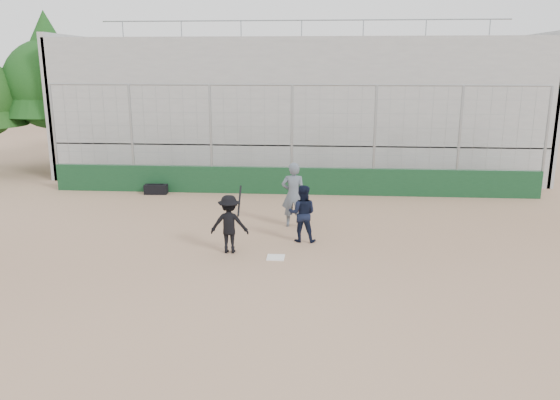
# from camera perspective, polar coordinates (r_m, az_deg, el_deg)

# --- Properties ---
(ground) EXTENTS (90.00, 90.00, 0.00)m
(ground) POSITION_cam_1_polar(r_m,az_deg,el_deg) (13.75, -0.45, -6.07)
(ground) COLOR brown
(ground) RESTS_ON ground
(home_plate) EXTENTS (0.44, 0.44, 0.02)m
(home_plate) POSITION_cam_1_polar(r_m,az_deg,el_deg) (13.74, -0.45, -6.02)
(home_plate) COLOR white
(home_plate) RESTS_ON ground
(backstop) EXTENTS (18.10, 0.25, 4.04)m
(backstop) POSITION_cam_1_polar(r_m,az_deg,el_deg) (20.25, 1.23, 3.30)
(backstop) COLOR #10331A
(backstop) RESTS_ON ground
(bleachers) EXTENTS (20.25, 6.70, 6.98)m
(bleachers) POSITION_cam_1_polar(r_m,az_deg,el_deg) (24.90, 1.91, 9.87)
(bleachers) COLOR gray
(bleachers) RESTS_ON ground
(tree_left) EXTENTS (4.48, 4.48, 7.00)m
(tree_left) POSITION_cam_1_polar(r_m,az_deg,el_deg) (26.76, -23.01, 12.23)
(tree_left) COLOR #341E13
(tree_left) RESTS_ON ground
(batter_at_plate) EXTENTS (0.99, 0.73, 1.69)m
(batter_at_plate) POSITION_cam_1_polar(r_m,az_deg,el_deg) (13.99, -5.32, -2.51)
(batter_at_plate) COLOR black
(batter_at_plate) RESTS_ON ground
(catcher_crouched) EXTENTS (0.82, 0.67, 1.08)m
(catcher_crouched) POSITION_cam_1_polar(r_m,az_deg,el_deg) (14.83, 2.34, -2.39)
(catcher_crouched) COLOR black
(catcher_crouched) RESTS_ON ground
(umpire) EXTENTS (0.72, 0.48, 1.75)m
(umpire) POSITION_cam_1_polar(r_m,az_deg,el_deg) (16.12, 1.40, 0.21)
(umpire) COLOR #515B67
(umpire) RESTS_ON ground
(equipment_bag) EXTENTS (0.86, 0.40, 0.40)m
(equipment_bag) POSITION_cam_1_polar(r_m,az_deg,el_deg) (20.88, -12.83, 1.10)
(equipment_bag) COLOR black
(equipment_bag) RESTS_ON ground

